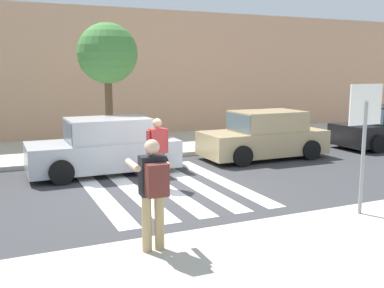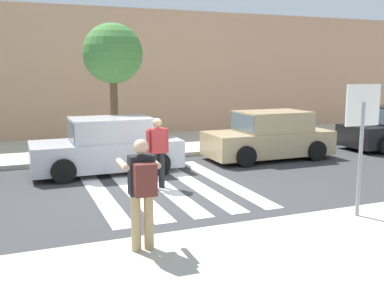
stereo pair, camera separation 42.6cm
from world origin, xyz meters
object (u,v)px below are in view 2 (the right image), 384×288
(photographer_with_backpack, at_px, (142,185))
(street_tree_center, at_px, (113,55))
(parked_car_tan, at_px, (269,137))
(stop_sign, at_px, (362,121))
(parked_car_silver, at_px, (108,147))
(pedestrian_crossing, at_px, (158,149))

(photographer_with_backpack, height_order, street_tree_center, street_tree_center)
(parked_car_tan, bearing_deg, photographer_with_backpack, -134.24)
(stop_sign, distance_m, parked_car_silver, 7.05)
(parked_car_tan, bearing_deg, street_tree_center, 157.09)
(parked_car_silver, xyz_separation_m, street_tree_center, (0.63, 1.96, 2.62))
(parked_car_silver, bearing_deg, parked_car_tan, -0.00)
(stop_sign, xyz_separation_m, pedestrian_crossing, (-2.76, 3.79, -0.97))
(photographer_with_backpack, distance_m, parked_car_silver, 6.15)
(photographer_with_backpack, relative_size, street_tree_center, 0.41)
(parked_car_tan, relative_size, street_tree_center, 0.98)
(parked_car_silver, bearing_deg, photographer_with_backpack, -96.35)
(photographer_with_backpack, distance_m, parked_car_tan, 8.52)
(parked_car_tan, bearing_deg, stop_sign, -105.98)
(parked_car_tan, xyz_separation_m, street_tree_center, (-4.63, 1.96, 2.62))
(stop_sign, relative_size, parked_car_silver, 0.60)
(stop_sign, relative_size, photographer_with_backpack, 1.44)
(photographer_with_backpack, height_order, pedestrian_crossing, photographer_with_backpack)
(photographer_with_backpack, xyz_separation_m, parked_car_silver, (0.68, 6.10, -0.44))
(stop_sign, bearing_deg, pedestrian_crossing, 126.02)
(parked_car_tan, height_order, street_tree_center, street_tree_center)
(photographer_with_backpack, xyz_separation_m, pedestrian_crossing, (1.47, 3.91, -0.19))
(parked_car_silver, bearing_deg, pedestrian_crossing, -70.15)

